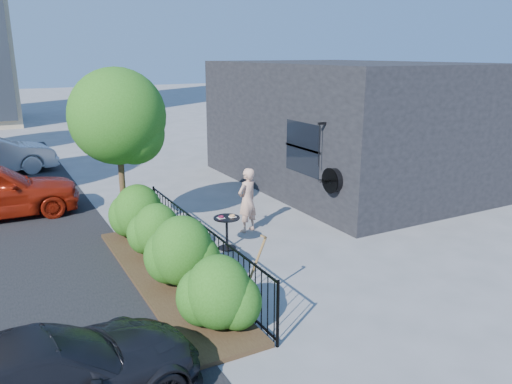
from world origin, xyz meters
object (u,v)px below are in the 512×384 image
patio_tree (121,122)px  car_darkgrey (38,382)px  cafe_table (227,227)px  woman (247,200)px  shovel (252,276)px

patio_tree → car_darkgrey: (-2.56, -5.82, -2.18)m
patio_tree → cafe_table: patio_tree is taller
patio_tree → woman: (2.69, -1.04, -1.96)m
cafe_table → shovel: 2.76m
shovel → car_darkgrey: shovel is taller
woman → shovel: size_ratio=1.21×
patio_tree → cafe_table: bearing=-46.4°
woman → patio_tree: bearing=-41.7°
shovel → car_darkgrey: bearing=-159.3°
cafe_table → shovel: (-0.77, -2.64, 0.07)m
car_darkgrey → patio_tree: bearing=-32.0°
patio_tree → woman: size_ratio=2.45×
patio_tree → car_darkgrey: 6.72m
cafe_table → woman: 1.26m
woman → shovel: (-1.71, -3.44, -0.22)m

